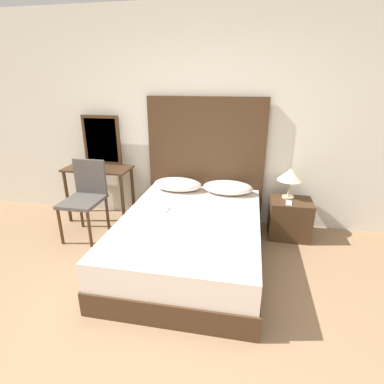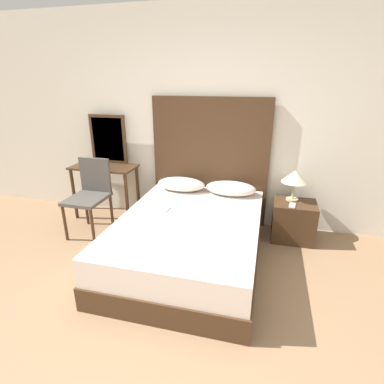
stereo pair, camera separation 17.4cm
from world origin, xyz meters
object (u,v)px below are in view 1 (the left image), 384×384
at_px(phone_on_bed, 165,210).
at_px(vanity_desk, 99,178).
at_px(phone_on_nightstand, 289,203).
at_px(chair, 86,194).
at_px(bed, 190,239).
at_px(table_lamp, 290,175).
at_px(nightstand, 289,218).

bearing_deg(phone_on_bed, vanity_desk, 149.44).
height_order(phone_on_nightstand, chair, chair).
bearing_deg(vanity_desk, bed, -29.02).
xyz_separation_m(table_lamp, phone_on_nightstand, (-0.01, -0.18, -0.28)).
bearing_deg(nightstand, bed, -145.44).
bearing_deg(phone_on_bed, table_lamp, 27.28).
relative_size(phone_on_nightstand, vanity_desk, 0.18).
bearing_deg(vanity_desk, phone_on_bed, -30.56).
xyz_separation_m(phone_on_bed, nightstand, (1.40, 0.62, -0.26)).
xyz_separation_m(nightstand, chair, (-2.47, -0.40, 0.29)).
bearing_deg(phone_on_nightstand, nightstand, 66.82).
bearing_deg(phone_on_bed, phone_on_nightstand, 20.99).
height_order(nightstand, vanity_desk, vanity_desk).
height_order(bed, vanity_desk, vanity_desk).
bearing_deg(phone_on_bed, chair, 168.30).
xyz_separation_m(table_lamp, chair, (-2.43, -0.48, -0.23)).
bearing_deg(bed, chair, 165.62).
xyz_separation_m(bed, vanity_desk, (-1.42, 0.79, 0.34)).
relative_size(table_lamp, phone_on_nightstand, 2.36).
bearing_deg(bed, vanity_desk, 150.98).
bearing_deg(phone_on_nightstand, chair, -172.92).
height_order(phone_on_bed, chair, chair).
bearing_deg(phone_on_nightstand, phone_on_bed, -159.01).
distance_m(bed, table_lamp, 1.45).
bearing_deg(bed, phone_on_nightstand, 31.83).
bearing_deg(table_lamp, phone_on_nightstand, -91.86).
xyz_separation_m(nightstand, phone_on_nightstand, (-0.04, -0.10, 0.24)).
xyz_separation_m(phone_on_bed, vanity_desk, (-1.11, 0.65, 0.09)).
bearing_deg(table_lamp, vanity_desk, -178.84).
distance_m(bed, vanity_desk, 1.66).
xyz_separation_m(nightstand, vanity_desk, (-2.51, 0.03, 0.35)).
relative_size(phone_on_bed, vanity_desk, 0.18).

